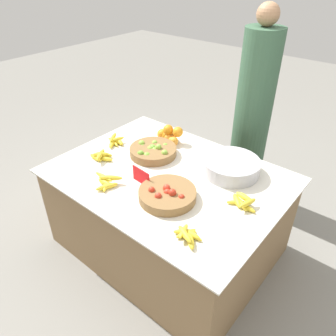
{
  "coord_description": "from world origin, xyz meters",
  "views": [
    {
      "loc": [
        1.17,
        -1.4,
        1.94
      ],
      "look_at": [
        0.0,
        0.0,
        0.73
      ],
      "focal_mm": 35.0,
      "sensor_mm": 36.0,
      "label": 1
    }
  ],
  "objects_px": {
    "metal_bowl": "(231,166)",
    "vendor_person": "(252,119)",
    "tomato_basket": "(167,194)",
    "lime_bowl": "(153,151)",
    "price_sign": "(141,176)"
  },
  "relations": [
    {
      "from": "metal_bowl",
      "to": "vendor_person",
      "type": "height_order",
      "value": "vendor_person"
    },
    {
      "from": "tomato_basket",
      "to": "vendor_person",
      "type": "distance_m",
      "value": 1.17
    },
    {
      "from": "lime_bowl",
      "to": "tomato_basket",
      "type": "height_order",
      "value": "tomato_basket"
    },
    {
      "from": "tomato_basket",
      "to": "price_sign",
      "type": "relative_size",
      "value": 2.27
    },
    {
      "from": "lime_bowl",
      "to": "price_sign",
      "type": "relative_size",
      "value": 2.22
    },
    {
      "from": "tomato_basket",
      "to": "lime_bowl",
      "type": "bearing_deg",
      "value": 141.61
    },
    {
      "from": "tomato_basket",
      "to": "vendor_person",
      "type": "bearing_deg",
      "value": 92.7
    },
    {
      "from": "price_sign",
      "to": "metal_bowl",
      "type": "bearing_deg",
      "value": 56.62
    },
    {
      "from": "tomato_basket",
      "to": "metal_bowl",
      "type": "relative_size",
      "value": 0.92
    },
    {
      "from": "lime_bowl",
      "to": "tomato_basket",
      "type": "bearing_deg",
      "value": -38.39
    },
    {
      "from": "metal_bowl",
      "to": "price_sign",
      "type": "xyz_separation_m",
      "value": [
        -0.38,
        -0.48,
        0.0
      ]
    },
    {
      "from": "lime_bowl",
      "to": "vendor_person",
      "type": "height_order",
      "value": "vendor_person"
    },
    {
      "from": "lime_bowl",
      "to": "tomato_basket",
      "type": "relative_size",
      "value": 0.98
    },
    {
      "from": "lime_bowl",
      "to": "vendor_person",
      "type": "bearing_deg",
      "value": 66.81
    },
    {
      "from": "vendor_person",
      "to": "metal_bowl",
      "type": "bearing_deg",
      "value": -73.03
    }
  ]
}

